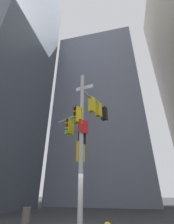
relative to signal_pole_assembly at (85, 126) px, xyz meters
The scene contains 4 objects.
building_tower_left 21.10m from the signal_pole_assembly, 161.27° to the left, with size 12.08×12.08×39.80m, color #4C5460.
building_mid_block 22.44m from the signal_pole_assembly, 94.07° to the left, with size 14.66×14.66×31.51m, color slate.
signal_pole_assembly is the anchor object (origin of this frame).
trash_bin 6.12m from the signal_pole_assembly, 168.81° to the left, with size 0.48×0.48×0.90m, color #59514C.
Camera 1 is at (2.21, -8.28, 1.66)m, focal length 24.99 mm.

